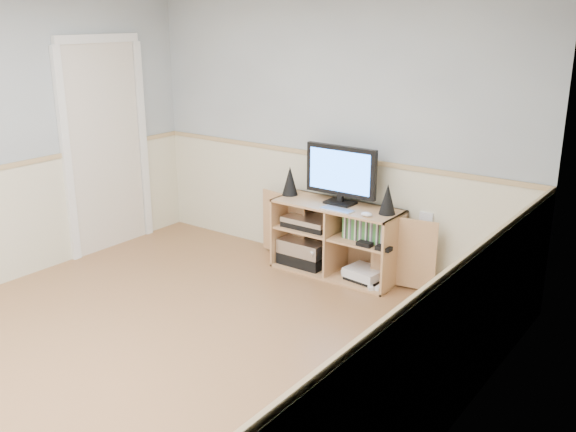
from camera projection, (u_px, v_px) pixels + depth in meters
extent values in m
cube|color=#A9724B|center=(152.00, 356.00, 4.45)|extent=(4.00, 4.50, 0.02)
cube|color=#B4C0C3|center=(435.00, 245.00, 2.94)|extent=(0.02, 4.50, 2.50)
cube|color=#B4C0C3|center=(330.00, 130.00, 5.81)|extent=(4.00, 0.02, 2.50)
cube|color=beige|center=(328.00, 210.00, 6.03)|extent=(4.00, 0.01, 1.00)
cube|color=tan|center=(328.00, 156.00, 5.86)|extent=(4.00, 0.02, 0.04)
cube|color=silver|center=(106.00, 149.00, 6.26)|extent=(0.03, 0.82, 2.00)
cube|color=tan|center=(336.00, 272.00, 5.84)|extent=(1.17, 0.44, 0.02)
cube|color=tan|center=(337.00, 206.00, 5.65)|extent=(1.17, 0.44, 0.02)
cube|color=tan|center=(285.00, 228.00, 6.07)|extent=(0.02, 0.44, 0.65)
cube|color=tan|center=(394.00, 253.00, 5.43)|extent=(0.02, 0.44, 0.65)
cube|color=tan|center=(348.00, 233.00, 5.91)|extent=(1.17, 0.02, 0.65)
cube|color=tan|center=(336.00, 240.00, 5.75)|extent=(0.02, 0.42, 0.61)
cube|color=tan|center=(309.00, 228.00, 5.90)|extent=(0.56, 0.40, 0.02)
cube|color=tan|center=(365.00, 240.00, 5.57)|extent=(0.56, 0.40, 0.02)
cube|color=tan|center=(283.00, 225.00, 6.15)|extent=(0.56, 0.12, 0.61)
cube|color=tan|center=(403.00, 253.00, 5.44)|extent=(0.56, 0.12, 0.61)
cube|color=black|center=(340.00, 203.00, 5.69)|extent=(0.26, 0.18, 0.02)
cube|color=black|center=(340.00, 198.00, 5.67)|extent=(0.05, 0.04, 0.06)
cube|color=black|center=(341.00, 171.00, 5.60)|extent=(0.69, 0.05, 0.44)
cube|color=blue|center=(339.00, 171.00, 5.58)|extent=(0.61, 0.01, 0.36)
cone|color=black|center=(290.00, 181.00, 5.92)|extent=(0.15, 0.15, 0.27)
cone|color=black|center=(388.00, 199.00, 5.36)|extent=(0.14, 0.14, 0.26)
cube|color=silver|center=(337.00, 210.00, 5.49)|extent=(0.30, 0.13, 0.01)
ellipsoid|color=white|center=(367.00, 214.00, 5.33)|extent=(0.10, 0.08, 0.04)
cube|color=black|center=(306.00, 258.00, 6.01)|extent=(0.45, 0.33, 0.11)
cube|color=silver|center=(306.00, 246.00, 5.98)|extent=(0.45, 0.33, 0.13)
cube|color=black|center=(309.00, 224.00, 5.89)|extent=(0.45, 0.31, 0.05)
cube|color=silver|center=(310.00, 219.00, 5.87)|extent=(0.45, 0.31, 0.05)
cube|color=black|center=(328.00, 261.00, 5.80)|extent=(0.04, 0.14, 0.20)
cube|color=white|center=(356.00, 273.00, 5.75)|extent=(0.23, 0.19, 0.05)
cube|color=black|center=(364.00, 278.00, 5.65)|extent=(0.33, 0.28, 0.03)
cube|color=white|center=(365.00, 272.00, 5.63)|extent=(0.34, 0.30, 0.08)
cube|color=white|center=(380.00, 287.00, 5.47)|extent=(0.04, 0.14, 0.03)
cube|color=white|center=(387.00, 280.00, 5.61)|extent=(0.09, 0.15, 0.03)
cube|color=#3F8C3F|center=(366.00, 230.00, 5.51)|extent=(0.41, 0.13, 0.19)
cube|color=white|center=(426.00, 219.00, 5.42)|extent=(0.12, 0.03, 0.12)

